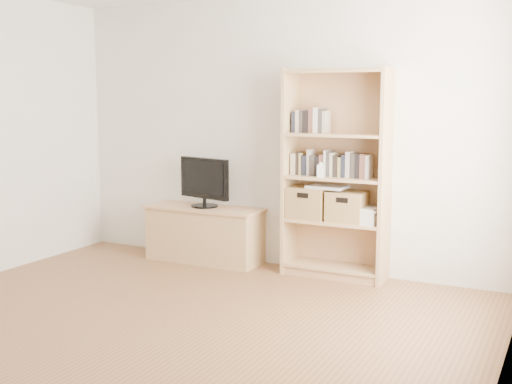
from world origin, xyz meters
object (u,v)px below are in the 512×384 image
Objects in this scene: television at (204,183)px; baby_monitor at (321,171)px; laptop at (327,187)px; bookshelf at (336,174)px; tv_stand at (205,235)px; basket_right at (347,206)px; basket_left at (309,202)px.

television is 5.53× the size of baby_monitor.
television is 1.29m from laptop.
bookshelf reaches higher than baby_monitor.
tv_stand is 10.21× the size of baby_monitor.
television is at bearing 0.00° from tv_stand.
tv_stand is at bearing -177.36° from basket_right.
basket_right is (1.48, 0.04, 0.40)m from tv_stand.
bookshelf is 0.14m from laptop.
basket_left is (1.11, 0.04, -0.13)m from television.
baby_monitor is 0.32× the size of basket_left.
tv_stand is 1.18m from basket_left.
television is 1.88× the size of basket_right.
basket_right is (0.22, 0.10, -0.32)m from baby_monitor.
television is at bearing -175.89° from basket_left.
tv_stand is at bearing 169.76° from baby_monitor.
bookshelf is at bearing 1.84° from tv_stand.
bookshelf is 5.35× the size of basket_left.
tv_stand is 3.25× the size of basket_left.
tv_stand is 1.45m from baby_monitor.
bookshelf is 0.15m from baby_monitor.
bookshelf is 16.77× the size of baby_monitor.
baby_monitor is (1.26, -0.06, 0.19)m from television.
television reaches higher than basket_right.
basket_left is (-0.25, -0.00, -0.28)m from bookshelf.
basket_left is at bearing 178.46° from laptop.
tv_stand is 0.53m from television.
basket_right is at bearing 15.57° from television.
basket_right is (0.37, -0.00, -0.01)m from basket_left.
television is (-1.36, -0.05, -0.15)m from bookshelf.
television is 1.12m from basket_left.
baby_monitor reaches higher than basket_right.
laptop is at bearing -163.47° from bookshelf.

